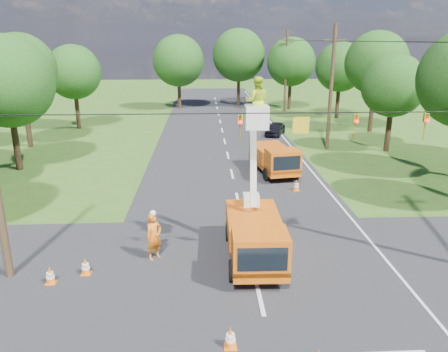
{
  "coord_description": "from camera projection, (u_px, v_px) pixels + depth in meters",
  "views": [
    {
      "loc": [
        -1.93,
        -13.41,
        8.8
      ],
      "look_at": [
        -0.96,
        6.38,
        2.6
      ],
      "focal_mm": 35.0,
      "sensor_mm": 36.0,
      "label": 1
    }
  ],
  "objects": [
    {
      "name": "edge_line",
      "position": [
        298.0,
        155.0,
        34.82
      ],
      "size": [
        0.12,
        90.0,
        0.02
      ],
      "primitive_type": "cube",
      "color": "silver",
      "rests_on": "ground"
    },
    {
      "name": "traffic_cone_5",
      "position": [
        50.0,
        275.0,
        16.35
      ],
      "size": [
        0.38,
        0.38,
        0.71
      ],
      "color": "orange",
      "rests_on": "ground"
    },
    {
      "name": "tree_right_e",
      "position": [
        340.0,
        67.0,
        49.67
      ],
      "size": [
        5.6,
        5.6,
        8.63
      ],
      "color": "#382616",
      "rests_on": "ground"
    },
    {
      "name": "tree_left_d",
      "position": [
        7.0,
        82.0,
        29.18
      ],
      "size": [
        6.2,
        6.2,
        9.24
      ],
      "color": "#382616",
      "rests_on": "ground"
    },
    {
      "name": "tree_right_d",
      "position": [
        376.0,
        63.0,
        41.83
      ],
      "size": [
        6.0,
        6.0,
        9.7
      ],
      "color": "#382616",
      "rests_on": "ground"
    },
    {
      "name": "second_truck",
      "position": [
        274.0,
        158.0,
        29.73
      ],
      "size": [
        2.88,
        5.8,
        2.08
      ],
      "rotation": [
        0.0,
        0.0,
        0.15
      ],
      "color": "#CF5E0E",
      "rests_on": "ground"
    },
    {
      "name": "road_main",
      "position": [
        228.0,
        156.0,
        34.56
      ],
      "size": [
        12.0,
        100.0,
        0.06
      ],
      "primitive_type": "cube",
      "color": "black",
      "rests_on": "ground"
    },
    {
      "name": "ground",
      "position": [
        228.0,
        156.0,
        34.56
      ],
      "size": [
        140.0,
        140.0,
        0.0
      ],
      "primitive_type": "plane",
      "color": "#355519",
      "rests_on": "ground"
    },
    {
      "name": "traffic_cone_7",
      "position": [
        297.0,
        161.0,
        31.88
      ],
      "size": [
        0.38,
        0.38,
        0.71
      ],
      "color": "orange",
      "rests_on": "ground"
    },
    {
      "name": "tree_left_e",
      "position": [
        20.0,
        69.0,
        35.66
      ],
      "size": [
        5.8,
        5.8,
        9.41
      ],
      "color": "#382616",
      "rests_on": "ground"
    },
    {
      "name": "pole_right_mid",
      "position": [
        331.0,
        87.0,
        35.34
      ],
      "size": [
        1.8,
        0.3,
        10.0
      ],
      "color": "#4C3823",
      "rests_on": "ground"
    },
    {
      "name": "traffic_cone_0",
      "position": [
        230.0,
        338.0,
        12.93
      ],
      "size": [
        0.38,
        0.38,
        0.71
      ],
      "color": "orange",
      "rests_on": "ground"
    },
    {
      "name": "traffic_cone_4",
      "position": [
        86.0,
        267.0,
        16.99
      ],
      "size": [
        0.38,
        0.38,
        0.71
      ],
      "color": "orange",
      "rests_on": "ground"
    },
    {
      "name": "signal_span",
      "position": [
        318.0,
        124.0,
        15.75
      ],
      "size": [
        18.0,
        0.29,
        1.07
      ],
      "color": "black",
      "rests_on": "ground"
    },
    {
      "name": "pole_right_far",
      "position": [
        286.0,
        71.0,
        54.4
      ],
      "size": [
        1.8,
        0.3,
        10.0
      ],
      "color": "#4C3823",
      "rests_on": "ground"
    },
    {
      "name": "traffic_cone_3",
      "position": [
        296.0,
        185.0,
        26.46
      ],
      "size": [
        0.38,
        0.38,
        0.71
      ],
      "color": "orange",
      "rests_on": "ground"
    },
    {
      "name": "tree_far_c",
      "position": [
        291.0,
        62.0,
        56.07
      ],
      "size": [
        6.2,
        6.2,
        9.18
      ],
      "color": "#382616",
      "rests_on": "ground"
    },
    {
      "name": "road_cross",
      "position": [
        253.0,
        270.0,
        17.41
      ],
      "size": [
        56.0,
        10.0,
        0.07
      ],
      "primitive_type": "cube",
      "color": "black",
      "rests_on": "ground"
    },
    {
      "name": "ground_worker",
      "position": [
        154.0,
        237.0,
        18.05
      ],
      "size": [
        0.88,
        0.86,
        2.04
      ],
      "primitive_type": "imported",
      "rotation": [
        0.0,
        0.0,
        0.75
      ],
      "color": "orange",
      "rests_on": "ground"
    },
    {
      "name": "distant_car",
      "position": [
        275.0,
        129.0,
        41.86
      ],
      "size": [
        2.7,
        3.91,
        1.24
      ],
      "primitive_type": "imported",
      "rotation": [
        0.0,
        0.0,
        -0.38
      ],
      "color": "black",
      "rests_on": "ground"
    },
    {
      "name": "tree_far_b",
      "position": [
        239.0,
        55.0,
        58.41
      ],
      "size": [
        7.0,
        7.0,
        10.32
      ],
      "color": "#382616",
      "rests_on": "ground"
    },
    {
      "name": "traffic_cone_2",
      "position": [
        254.0,
        207.0,
        23.02
      ],
      "size": [
        0.38,
        0.38,
        0.71
      ],
      "color": "orange",
      "rests_on": "ground"
    },
    {
      "name": "tree_left_f",
      "position": [
        74.0,
        72.0,
        43.62
      ],
      "size": [
        5.4,
        5.4,
        8.4
      ],
      "color": "#382616",
      "rests_on": "ground"
    },
    {
      "name": "bucket_truck",
      "position": [
        255.0,
        224.0,
        17.76
      ],
      "size": [
        2.34,
        5.68,
        7.49
      ],
      "rotation": [
        0.0,
        0.0,
        -0.02
      ],
      "color": "#CF5E0E",
      "rests_on": "ground"
    },
    {
      "name": "tree_right_c",
      "position": [
        393.0,
        86.0,
        34.54
      ],
      "size": [
        5.0,
        5.0,
        7.83
      ],
      "color": "#382616",
      "rests_on": "ground"
    },
    {
      "name": "tree_far_a",
      "position": [
        178.0,
        61.0,
        56.31
      ],
      "size": [
        6.6,
        6.6,
        9.5
      ],
      "color": "#382616",
      "rests_on": "ground"
    }
  ]
}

